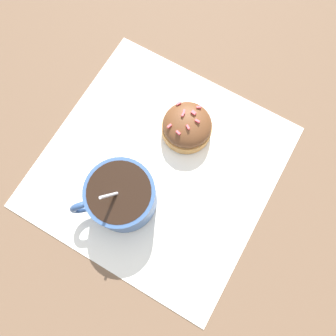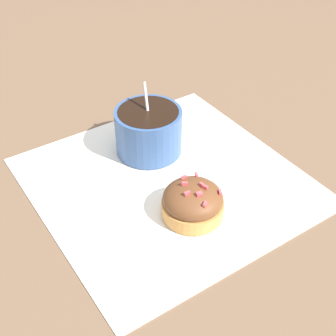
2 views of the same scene
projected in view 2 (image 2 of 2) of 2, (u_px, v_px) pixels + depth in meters
ground_plane at (167, 182)px, 0.64m from camera, size 3.00×3.00×0.00m
paper_napkin at (167, 181)px, 0.64m from camera, size 0.38×0.38×0.00m
coffee_cup at (149, 129)px, 0.67m from camera, size 0.11×0.10×0.10m
frosted_pastry at (193, 202)px, 0.57m from camera, size 0.08×0.08×0.05m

